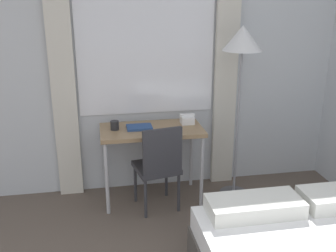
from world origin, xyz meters
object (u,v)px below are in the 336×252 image
at_px(desk_chair, 159,163).
at_px(telephone, 187,119).
at_px(standing_lamp, 242,52).
at_px(book, 139,127).
at_px(desk, 152,136).
at_px(mug, 115,125).

height_order(desk_chair, telephone, desk_chair).
relative_size(standing_lamp, book, 7.07).
bearing_deg(desk, book, 171.64).
bearing_deg(desk, mug, 176.85).
height_order(standing_lamp, mug, standing_lamp).
distance_m(standing_lamp, book, 1.23).
xyz_separation_m(standing_lamp, mug, (-1.23, 0.10, -0.70)).
height_order(standing_lamp, book, standing_lamp).
distance_m(desk_chair, book, 0.42).
height_order(telephone, book, telephone).
relative_size(desk, standing_lamp, 0.57).
relative_size(desk_chair, telephone, 5.85).
bearing_deg(book, standing_lamp, -5.87).
xyz_separation_m(desk_chair, telephone, (0.35, 0.32, 0.32)).
distance_m(telephone, book, 0.51).
height_order(standing_lamp, telephone, standing_lamp).
xyz_separation_m(book, mug, (-0.24, 0.00, 0.03)).
distance_m(desk, book, 0.15).
distance_m(desk, mug, 0.38).
distance_m(telephone, mug, 0.75).
relative_size(desk_chair, mug, 9.87).
bearing_deg(standing_lamp, book, 174.13).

